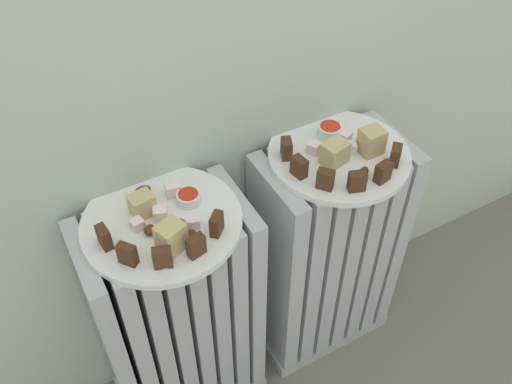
# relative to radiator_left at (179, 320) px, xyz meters

# --- Properties ---
(radiator_left) EXTENTS (0.31, 0.18, 0.56)m
(radiator_left) POSITION_rel_radiator_left_xyz_m (0.00, 0.00, 0.00)
(radiator_left) COLOR #B2B2B7
(radiator_left) RESTS_ON ground_plane
(radiator_right) EXTENTS (0.31, 0.18, 0.56)m
(radiator_right) POSITION_rel_radiator_left_xyz_m (0.35, 0.00, 0.00)
(radiator_right) COLOR #B2B2B7
(radiator_right) RESTS_ON ground_plane
(plate_left) EXTENTS (0.27, 0.27, 0.01)m
(plate_left) POSITION_rel_radiator_left_xyz_m (0.00, 0.00, 0.29)
(plate_left) COLOR white
(plate_left) RESTS_ON radiator_left
(plate_right) EXTENTS (0.27, 0.27, 0.01)m
(plate_right) POSITION_rel_radiator_left_xyz_m (0.35, 0.00, 0.29)
(plate_right) COLOR white
(plate_right) RESTS_ON radiator_right
(dark_cake_slice_left_0) EXTENTS (0.02, 0.03, 0.04)m
(dark_cake_slice_left_0) POSITION_rel_radiator_left_xyz_m (-0.10, -0.01, 0.32)
(dark_cake_slice_left_0) COLOR #472B19
(dark_cake_slice_left_0) RESTS_ON plate_left
(dark_cake_slice_left_1) EXTENTS (0.03, 0.03, 0.04)m
(dark_cake_slice_left_1) POSITION_rel_radiator_left_xyz_m (-0.08, -0.06, 0.32)
(dark_cake_slice_left_1) COLOR #472B19
(dark_cake_slice_left_1) RESTS_ON plate_left
(dark_cake_slice_left_2) EXTENTS (0.03, 0.02, 0.04)m
(dark_cake_slice_left_2) POSITION_rel_radiator_left_xyz_m (-0.03, -0.09, 0.32)
(dark_cake_slice_left_2) COLOR #472B19
(dark_cake_slice_left_2) RESTS_ON plate_left
(dark_cake_slice_left_3) EXTENTS (0.03, 0.02, 0.04)m
(dark_cake_slice_left_3) POSITION_rel_radiator_left_xyz_m (0.02, -0.09, 0.32)
(dark_cake_slice_left_3) COLOR #472B19
(dark_cake_slice_left_3) RESTS_ON plate_left
(dark_cake_slice_left_4) EXTENTS (0.03, 0.03, 0.04)m
(dark_cake_slice_left_4) POSITION_rel_radiator_left_xyz_m (0.07, -0.07, 0.32)
(dark_cake_slice_left_4) COLOR #472B19
(dark_cake_slice_left_4) RESTS_ON plate_left
(marble_cake_slice_left_0) EXTENTS (0.05, 0.05, 0.05)m
(marble_cake_slice_left_0) POSITION_rel_radiator_left_xyz_m (-0.01, -0.07, 0.32)
(marble_cake_slice_left_0) COLOR tan
(marble_cake_slice_left_0) RESTS_ON plate_left
(marble_cake_slice_left_1) EXTENTS (0.04, 0.04, 0.04)m
(marble_cake_slice_left_1) POSITION_rel_radiator_left_xyz_m (-0.02, 0.03, 0.32)
(marble_cake_slice_left_1) COLOR tan
(marble_cake_slice_left_1) RESTS_ON plate_left
(turkish_delight_left_0) EXTENTS (0.02, 0.02, 0.02)m
(turkish_delight_left_0) POSITION_rel_radiator_left_xyz_m (-0.04, -0.00, 0.31)
(turkish_delight_left_0) COLOR white
(turkish_delight_left_0) RESTS_ON plate_left
(turkish_delight_left_1) EXTENTS (0.02, 0.02, 0.02)m
(turkish_delight_left_1) POSITION_rel_radiator_left_xyz_m (0.04, -0.04, 0.31)
(turkish_delight_left_1) COLOR white
(turkish_delight_left_1) RESTS_ON plate_left
(turkish_delight_left_2) EXTENTS (0.03, 0.03, 0.02)m
(turkish_delight_left_2) POSITION_rel_radiator_left_xyz_m (0.00, 0.00, 0.31)
(turkish_delight_left_2) COLOR white
(turkish_delight_left_2) RESTS_ON plate_left
(turkish_delight_left_3) EXTENTS (0.03, 0.03, 0.02)m
(turkish_delight_left_3) POSITION_rel_radiator_left_xyz_m (0.04, 0.04, 0.31)
(turkish_delight_left_3) COLOR white
(turkish_delight_left_3) RESTS_ON plate_left
(medjool_date_left_0) EXTENTS (0.03, 0.03, 0.01)m
(medjool_date_left_0) POSITION_rel_radiator_left_xyz_m (0.03, -0.06, 0.30)
(medjool_date_left_0) COLOR #4C2814
(medjool_date_left_0) RESTS_ON plate_left
(medjool_date_left_1) EXTENTS (0.03, 0.02, 0.02)m
(medjool_date_left_1) POSITION_rel_radiator_left_xyz_m (-0.00, 0.07, 0.30)
(medjool_date_left_1) COLOR #4C2814
(medjool_date_left_1) RESTS_ON plate_left
(medjool_date_left_2) EXTENTS (0.02, 0.03, 0.02)m
(medjool_date_left_2) POSITION_rel_radiator_left_xyz_m (0.02, -0.03, 0.30)
(medjool_date_left_2) COLOR #4C2814
(medjool_date_left_2) RESTS_ON plate_left
(medjool_date_left_3) EXTENTS (0.03, 0.03, 0.01)m
(medjool_date_left_3) POSITION_rel_radiator_left_xyz_m (-0.03, -0.02, 0.30)
(medjool_date_left_3) COLOR #4C2814
(medjool_date_left_3) RESTS_ON plate_left
(jam_bowl_left) EXTENTS (0.04, 0.04, 0.02)m
(jam_bowl_left) POSITION_rel_radiator_left_xyz_m (0.06, 0.02, 0.31)
(jam_bowl_left) COLOR white
(jam_bowl_left) RESTS_ON plate_left
(dark_cake_slice_right_0) EXTENTS (0.03, 0.03, 0.04)m
(dark_cake_slice_right_0) POSITION_rel_radiator_left_xyz_m (0.26, 0.04, 0.32)
(dark_cake_slice_right_0) COLOR #472B19
(dark_cake_slice_right_0) RESTS_ON plate_right
(dark_cake_slice_right_1) EXTENTS (0.02, 0.03, 0.04)m
(dark_cake_slice_right_1) POSITION_rel_radiator_left_xyz_m (0.25, -0.02, 0.32)
(dark_cake_slice_right_1) COLOR #472B19
(dark_cake_slice_right_1) RESTS_ON plate_right
(dark_cake_slice_right_2) EXTENTS (0.03, 0.03, 0.04)m
(dark_cake_slice_right_2) POSITION_rel_radiator_left_xyz_m (0.28, -0.06, 0.32)
(dark_cake_slice_right_2) COLOR #472B19
(dark_cake_slice_right_2) RESTS_ON plate_right
(dark_cake_slice_right_3) EXTENTS (0.03, 0.03, 0.04)m
(dark_cake_slice_right_3) POSITION_rel_radiator_left_xyz_m (0.32, -0.09, 0.32)
(dark_cake_slice_right_3) COLOR #472B19
(dark_cake_slice_right_3) RESTS_ON plate_right
(dark_cake_slice_right_4) EXTENTS (0.03, 0.02, 0.04)m
(dark_cake_slice_right_4) POSITION_rel_radiator_left_xyz_m (0.37, -0.10, 0.32)
(dark_cake_slice_right_4) COLOR #472B19
(dark_cake_slice_right_4) RESTS_ON plate_right
(dark_cake_slice_right_5) EXTENTS (0.03, 0.03, 0.04)m
(dark_cake_slice_right_5) POSITION_rel_radiator_left_xyz_m (0.42, -0.07, 0.32)
(dark_cake_slice_right_5) COLOR #472B19
(dark_cake_slice_right_5) RESTS_ON plate_right
(marble_cake_slice_right_0) EXTENTS (0.05, 0.04, 0.04)m
(marble_cake_slice_right_0) POSITION_rel_radiator_left_xyz_m (0.33, -0.02, 0.32)
(marble_cake_slice_right_0) COLOR tan
(marble_cake_slice_right_0) RESTS_ON plate_right
(marble_cake_slice_right_1) EXTENTS (0.04, 0.04, 0.05)m
(marble_cake_slice_right_1) POSITION_rel_radiator_left_xyz_m (0.40, -0.03, 0.32)
(marble_cake_slice_right_1) COLOR tan
(marble_cake_slice_right_1) RESTS_ON plate_right
(turkish_delight_right_0) EXTENTS (0.03, 0.03, 0.02)m
(turkish_delight_right_0) POSITION_rel_radiator_left_xyz_m (0.31, 0.02, 0.31)
(turkish_delight_right_0) COLOR white
(turkish_delight_right_0) RESTS_ON plate_right
(turkish_delight_right_1) EXTENTS (0.03, 0.03, 0.02)m
(turkish_delight_right_1) POSITION_rel_radiator_left_xyz_m (0.38, 0.02, 0.31)
(turkish_delight_right_1) COLOR white
(turkish_delight_right_1) RESTS_ON plate_right
(turkish_delight_right_2) EXTENTS (0.03, 0.03, 0.02)m
(turkish_delight_right_2) POSITION_rel_radiator_left_xyz_m (0.37, -0.01, 0.31)
(turkish_delight_right_2) COLOR white
(turkish_delight_right_2) RESTS_ON plate_right
(medjool_date_right_0) EXTENTS (0.03, 0.03, 0.02)m
(medjool_date_right_0) POSITION_rel_radiator_left_xyz_m (0.35, -0.07, 0.30)
(medjool_date_right_0) COLOR #4C2814
(medjool_date_right_0) RESTS_ON plate_right
(medjool_date_right_1) EXTENTS (0.03, 0.02, 0.02)m
(medjool_date_right_1) POSITION_rel_radiator_left_xyz_m (0.43, 0.00, 0.31)
(medjool_date_right_1) COLOR #4C2814
(medjool_date_right_1) RESTS_ON plate_right
(jam_bowl_right) EXTENTS (0.05, 0.05, 0.03)m
(jam_bowl_right) POSITION_rel_radiator_left_xyz_m (0.36, 0.05, 0.31)
(jam_bowl_right) COLOR white
(jam_bowl_right) RESTS_ON plate_right
(fork) EXTENTS (0.05, 0.11, 0.00)m
(fork) POSITION_rel_radiator_left_xyz_m (-0.01, -0.04, 0.30)
(fork) COLOR #B7B7BC
(fork) RESTS_ON plate_left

